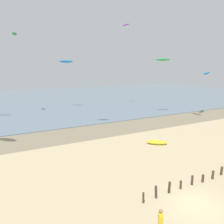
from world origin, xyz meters
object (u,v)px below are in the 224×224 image
Objects in this scene: grounded_kite at (157,142)px; kite_aloft_5 at (126,25)px; person_by_waterline at (160,221)px; kite_aloft_6 at (66,61)px; kite_aloft_7 at (163,59)px; kite_aloft_1 at (207,73)px; kite_aloft_8 at (14,34)px.

kite_aloft_5 is (10.36, 25.83, 19.61)m from grounded_kite.
kite_aloft_6 is at bearing 82.27° from person_by_waterline.
kite_aloft_7 is (1.77, -11.94, -8.54)m from kite_aloft_5.
kite_aloft_6 is at bearing -45.47° from grounded_kite.
grounded_kite is at bearing -1.17° from kite_aloft_1.
kite_aloft_7 is at bearing -14.49° from kite_aloft_6.
kite_aloft_7 reaches higher than kite_aloft_6.
kite_aloft_1 is at bearing -117.69° from grounded_kite.
person_by_waterline is 0.57× the size of kite_aloft_1.
kite_aloft_1 is at bearing -9.13° from kite_aloft_7.
kite_aloft_7 is (15.90, -15.18, 0.17)m from kite_aloft_6.
kite_aloft_8 reaches higher than kite_aloft_6.
grounded_kite is at bearing 52.00° from person_by_waterline.
grounded_kite is at bearing 144.77° from kite_aloft_5.
kite_aloft_1 is at bearing 36.28° from person_by_waterline.
kite_aloft_1 is 30.63m from kite_aloft_6.
kite_aloft_7 reaches higher than person_by_waterline.
kite_aloft_7 is 29.46m from kite_aloft_8.
kite_aloft_1 reaches higher than grounded_kite.
kite_aloft_8 is (-33.69, 16.71, 7.43)m from kite_aloft_1.
kite_aloft_5 reaches higher than kite_aloft_6.
kite_aloft_6 is at bearing 63.75° from kite_aloft_5.
kite_aloft_5 is at bearing 123.28° from kite_aloft_7.
kite_aloft_5 is 14.79m from kite_aloft_7.
person_by_waterline is at bearing 89.14° from grounded_kite.
person_by_waterline is 40.97m from kite_aloft_8.
kite_aloft_8 is at bearing -133.66° from kite_aloft_6.
person_by_waterline is at bearing -104.88° from kite_aloft_7.
kite_aloft_8 is at bearing -52.72° from kite_aloft_1.
person_by_waterline is at bearing 139.09° from kite_aloft_5.
grounded_kite is 21.51m from kite_aloft_7.
kite_aloft_1 is 22.06m from kite_aloft_5.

